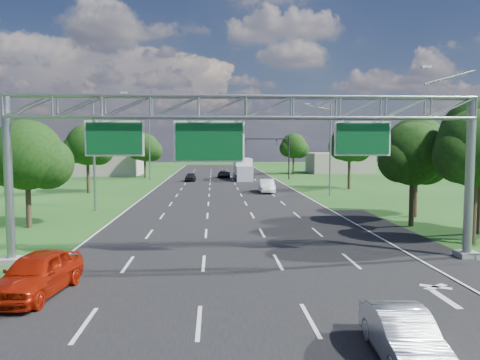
{
  "coord_description": "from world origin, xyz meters",
  "views": [
    {
      "loc": [
        -1.32,
        -10.62,
        5.72
      ],
      "look_at": [
        0.15,
        14.98,
        3.76
      ],
      "focal_mm": 35.0,
      "sensor_mm": 36.0,
      "label": 1
    }
  ],
  "objects": [
    {
      "name": "tree_verge_lb",
      "position": [
        -15.92,
        45.04,
        5.41
      ],
      "size": [
        5.76,
        4.8,
        8.06
      ],
      "color": "#2D2116",
      "rests_on": "ground"
    },
    {
      "name": "streetlight_r_mid",
      "position": [
        11.3,
        40.0,
        5.58
      ],
      "size": [
        2.97,
        0.22,
        10.16
      ],
      "color": "gray",
      "rests_on": "ground"
    },
    {
      "name": "tree_verge_lc",
      "position": [
        -12.92,
        70.04,
        4.98
      ],
      "size": [
        5.76,
        4.8,
        7.62
      ],
      "color": "#2D2116",
      "rests_on": "ground"
    },
    {
      "name": "car_queue_c",
      "position": [
        -4.84,
        61.78,
        0.66
      ],
      "size": [
        1.71,
        3.94,
        1.32
      ],
      "primitive_type": "imported",
      "rotation": [
        0.0,
        0.0,
        -0.04
      ],
      "color": "black",
      "rests_on": "ground"
    },
    {
      "name": "red_coupe",
      "position": [
        -8.0,
        7.14,
        0.83
      ],
      "size": [
        2.61,
        5.09,
        1.66
      ],
      "primitive_type": "imported",
      "rotation": [
        0.0,
        0.0,
        -0.14
      ],
      "color": "#A21A07",
      "rests_on": "ground"
    },
    {
      "name": "tree_verge_la",
      "position": [
        -13.92,
        22.04,
        4.76
      ],
      "size": [
        5.76,
        4.8,
        7.4
      ],
      "color": "#2D2116",
      "rests_on": "ground"
    },
    {
      "name": "car_queue_b",
      "position": [
        0.5,
        69.24,
        0.61
      ],
      "size": [
        2.31,
        4.53,
        1.23
      ],
      "primitive_type": "imported",
      "rotation": [
        0.0,
        0.0,
        -0.06
      ],
      "color": "black",
      "rests_on": "ground"
    },
    {
      "name": "building_left",
      "position": [
        -22.0,
        78.0,
        2.5
      ],
      "size": [
        14.0,
        10.0,
        5.0
      ],
      "primitive_type": "cube",
      "color": "#AC9E90",
      "rests_on": "ground"
    },
    {
      "name": "silver_sedan",
      "position": [
        3.7,
        1.15,
        0.66
      ],
      "size": [
        1.66,
        4.1,
        1.32
      ],
      "primitive_type": "imported",
      "rotation": [
        0.0,
        0.0,
        -0.06
      ],
      "color": "silver",
      "rests_on": "ground"
    },
    {
      "name": "building_right",
      "position": [
        24.0,
        82.0,
        2.0
      ],
      "size": [
        12.0,
        9.0,
        4.0
      ],
      "primitive_type": "cube",
      "color": "#AC9E90",
      "rests_on": "ground"
    },
    {
      "name": "streetlight_l_far",
      "position": [
        -11.3,
        65.0,
        5.58
      ],
      "size": [
        2.97,
        0.22,
        10.16
      ],
      "color": "gray",
      "rests_on": "ground"
    },
    {
      "name": "sign_gantry",
      "position": [
        0.33,
        12.0,
        6.89
      ],
      "size": [
        23.5,
        1.0,
        9.56
      ],
      "color": "gray",
      "rests_on": "ground"
    },
    {
      "name": "car_queue_d",
      "position": [
        5.0,
        44.28,
        0.79
      ],
      "size": [
        1.79,
        4.81,
        1.57
      ],
      "primitive_type": "imported",
      "rotation": [
        0.0,
        0.0,
        -0.03
      ],
      "color": "white",
      "rests_on": "ground"
    },
    {
      "name": "road",
      "position": [
        0.0,
        30.0,
        0.0
      ],
      "size": [
        18.0,
        180.0,
        0.02
      ],
      "primitive_type": "cube",
      "color": "black",
      "rests_on": "ground"
    },
    {
      "name": "road_flare",
      "position": [
        10.2,
        14.0,
        0.0
      ],
      "size": [
        3.0,
        30.0,
        0.02
      ],
      "primitive_type": "cube",
      "color": "black",
      "rests_on": "ground"
    },
    {
      "name": "tree_verge_rd",
      "position": [
        16.08,
        48.04,
        5.63
      ],
      "size": [
        5.76,
        4.8,
        8.28
      ],
      "color": "#2D2116",
      "rests_on": "ground"
    },
    {
      "name": "traffic_signal",
      "position": [
        7.48,
        65.0,
        5.17
      ],
      "size": [
        12.21,
        0.24,
        7.0
      ],
      "color": "black",
      "rests_on": "ground"
    },
    {
      "name": "streetlight_l_near",
      "position": [
        -11.3,
        30.0,
        5.58
      ],
      "size": [
        2.97,
        0.22,
        10.16
      ],
      "color": "gray",
      "rests_on": "ground"
    },
    {
      "name": "box_truck",
      "position": [
        3.48,
        64.56,
        1.65
      ],
      "size": [
        2.78,
        9.1,
        3.43
      ],
      "rotation": [
        0.0,
        0.0,
        0.02
      ],
      "color": "white",
      "rests_on": "ground"
    },
    {
      "name": "tree_cluster_right",
      "position": [
        14.8,
        19.19,
        5.31
      ],
      "size": [
        9.91,
        14.6,
        8.68
      ],
      "color": "#2D2116",
      "rests_on": "ground"
    },
    {
      "name": "ground",
      "position": [
        0.0,
        30.0,
        0.0
      ],
      "size": [
        220.0,
        220.0,
        0.0
      ],
      "primitive_type": "plane",
      "color": "#174414",
      "rests_on": "ground"
    },
    {
      "name": "tree_verge_re",
      "position": [
        14.08,
        78.04,
        5.2
      ],
      "size": [
        5.76,
        4.8,
        7.84
      ],
      "color": "#2D2116",
      "rests_on": "ground"
    }
  ]
}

